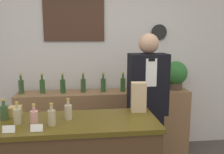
{
  "coord_description": "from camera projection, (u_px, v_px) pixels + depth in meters",
  "views": [
    {
      "loc": [
        -0.22,
        -1.57,
        1.7
      ],
      "look_at": [
        0.11,
        1.11,
        1.22
      ],
      "focal_mm": 40.0,
      "sensor_mm": 36.0,
      "label": 1
    }
  ],
  "objects": [
    {
      "name": "back_wall",
      "position": [
        97.0,
        57.0,
        3.57
      ],
      "size": [
        5.2,
        0.09,
        2.7
      ],
      "color": "silver",
      "rests_on": "ground_plane"
    },
    {
      "name": "back_shelf",
      "position": [
        104.0,
        123.0,
        3.5
      ],
      "size": [
        2.36,
        0.37,
        0.9
      ],
      "color": "#8E6642",
      "rests_on": "ground_plane"
    },
    {
      "name": "shopkeeper",
      "position": [
        147.0,
        108.0,
        2.85
      ],
      "size": [
        0.43,
        0.27,
        1.69
      ],
      "color": "black",
      "rests_on": "ground_plane"
    },
    {
      "name": "potted_plant",
      "position": [
        176.0,
        74.0,
        3.53
      ],
      "size": [
        0.33,
        0.33,
        0.4
      ],
      "color": "#4C3D2D",
      "rests_on": "back_shelf"
    },
    {
      "name": "paper_bag",
      "position": [
        139.0,
        97.0,
        2.32
      ],
      "size": [
        0.14,
        0.11,
        0.28
      ],
      "color": "tan",
      "rests_on": "display_counter"
    },
    {
      "name": "price_card_left",
      "position": [
        9.0,
        129.0,
        1.83
      ],
      "size": [
        0.09,
        0.02,
        0.06
      ],
      "color": "white",
      "rests_on": "display_counter"
    },
    {
      "name": "price_card_right",
      "position": [
        37.0,
        128.0,
        1.86
      ],
      "size": [
        0.09,
        0.02,
        0.06
      ],
      "color": "white",
      "rests_on": "display_counter"
    },
    {
      "name": "gift_box",
      "position": [
        16.0,
        111.0,
        2.2
      ],
      "size": [
        0.11,
        0.11,
        0.09
      ],
      "color": "tan",
      "rests_on": "display_counter"
    },
    {
      "name": "counter_bottle_0",
      "position": [
        4.0,
        112.0,
        2.11
      ],
      "size": [
        0.06,
        0.06,
        0.18
      ],
      "color": "#334F2A",
      "rests_on": "display_counter"
    },
    {
      "name": "counter_bottle_1",
      "position": [
        17.0,
        116.0,
        2.01
      ],
      "size": [
        0.06,
        0.06,
        0.18
      ],
      "color": "tan",
      "rests_on": "display_counter"
    },
    {
      "name": "counter_bottle_2",
      "position": [
        34.0,
        118.0,
        1.96
      ],
      "size": [
        0.06,
        0.06,
        0.18
      ],
      "color": "tan",
      "rests_on": "display_counter"
    },
    {
      "name": "counter_bottle_3",
      "position": [
        52.0,
        117.0,
        1.98
      ],
      "size": [
        0.06,
        0.06,
        0.18
      ],
      "color": "tan",
      "rests_on": "display_counter"
    },
    {
      "name": "counter_bottle_4",
      "position": [
        68.0,
        111.0,
        2.12
      ],
      "size": [
        0.06,
        0.06,
        0.18
      ],
      "color": "tan",
      "rests_on": "display_counter"
    },
    {
      "name": "shelf_bottle_0",
      "position": [
        21.0,
        86.0,
        3.29
      ],
      "size": [
        0.07,
        0.07,
        0.27
      ],
      "color": "#324C29",
      "rests_on": "back_shelf"
    },
    {
      "name": "shelf_bottle_1",
      "position": [
        42.0,
        86.0,
        3.32
      ],
      "size": [
        0.07,
        0.07,
        0.27
      ],
      "color": "#2D5425",
      "rests_on": "back_shelf"
    },
    {
      "name": "shelf_bottle_2",
      "position": [
        63.0,
        86.0,
        3.33
      ],
      "size": [
        0.07,
        0.07,
        0.27
      ],
      "color": "#274D23",
      "rests_on": "back_shelf"
    },
    {
      "name": "shelf_bottle_3",
      "position": [
        83.0,
        85.0,
        3.39
      ],
      "size": [
        0.07,
        0.07,
        0.27
      ],
      "color": "#314A26",
      "rests_on": "back_shelf"
    },
    {
      "name": "shelf_bottle_4",
      "position": [
        103.0,
        85.0,
        3.4
      ],
      "size": [
        0.07,
        0.07,
        0.27
      ],
      "color": "#2E532B",
      "rests_on": "back_shelf"
    },
    {
      "name": "shelf_bottle_5",
      "position": [
        123.0,
        84.0,
        3.43
      ],
      "size": [
        0.07,
        0.07,
        0.27
      ],
      "color": "#2B4E21",
      "rests_on": "back_shelf"
    },
    {
      "name": "shelf_bottle_6",
      "position": [
        142.0,
        84.0,
        3.47
      ],
      "size": [
        0.07,
        0.07,
        0.27
      ],
      "color": "#2B4D21",
      "rests_on": "back_shelf"
    },
    {
      "name": "shelf_bottle_7",
      "position": [
        161.0,
        83.0,
        3.48
      ],
      "size": [
        0.07,
        0.07,
        0.27
      ],
      "color": "#274D21",
      "rests_on": "back_shelf"
    }
  ]
}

